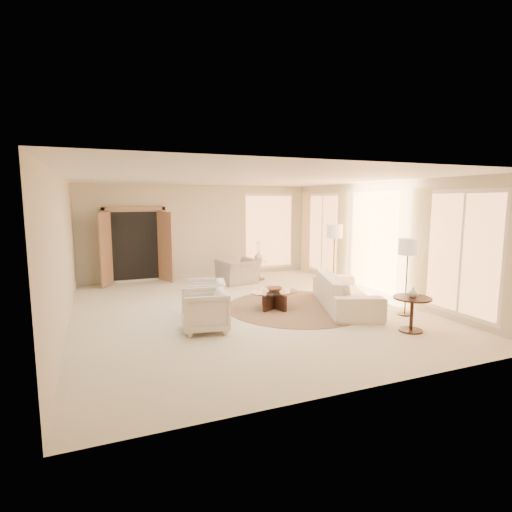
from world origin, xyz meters
name	(u,v)px	position (x,y,z in m)	size (l,w,h in m)	color
room	(246,246)	(0.00, 0.00, 1.40)	(7.04, 8.04, 2.83)	beige
windows_right	(375,241)	(3.45, 0.10, 1.35)	(0.10, 6.40, 2.40)	#FFAB66
window_back_corner	(269,231)	(2.30, 3.95, 1.35)	(1.70, 0.10, 2.40)	#FFAB66
curtains_right	(352,240)	(3.40, 1.00, 1.30)	(0.06, 5.20, 2.60)	beige
french_doors	(136,246)	(-1.90, 3.82, 1.07)	(1.95, 0.66, 2.16)	#A47856
area_rug	(297,307)	(1.12, -0.24, 0.01)	(3.14, 3.14, 0.01)	#483121
sofa	(345,291)	(2.07, -0.68, 0.37)	(2.51, 0.98, 0.73)	white
armchair_left	(206,295)	(-0.87, 0.02, 0.39)	(0.75, 0.71, 0.78)	white
armchair_right	(205,309)	(-1.18, -1.04, 0.41)	(0.80, 0.75, 0.82)	white
accent_chair	(238,268)	(0.76, 2.65, 0.46)	(1.05, 0.68, 0.92)	#9B968F
coffee_table	(274,298)	(0.60, -0.16, 0.25)	(1.38, 1.38, 0.39)	black
end_table	(412,308)	(2.26, -2.47, 0.43)	(0.67, 0.67, 0.63)	black
side_table	(259,268)	(1.52, 2.97, 0.34)	(0.49, 0.49, 0.56)	#2E2618
floor_lamp_near	(335,234)	(2.90, 1.05, 1.46)	(0.42, 0.42, 1.72)	#2E2618
floor_lamp_far	(408,250)	(2.90, -1.62, 1.35)	(0.38, 0.38, 1.58)	#2E2618
bowl	(274,289)	(0.60, -0.16, 0.43)	(0.34, 0.34, 0.08)	brown
end_vase	(413,293)	(2.26, -2.47, 0.71)	(0.17, 0.17, 0.18)	silver
side_vase	(259,256)	(1.52, 2.97, 0.70)	(0.26, 0.26, 0.27)	silver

